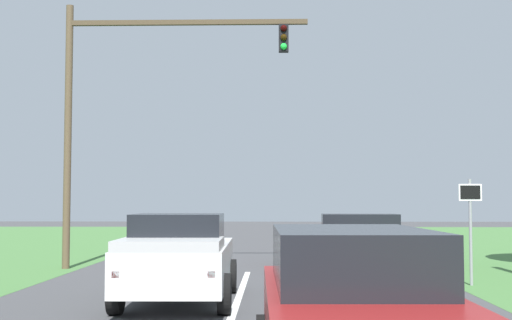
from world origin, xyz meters
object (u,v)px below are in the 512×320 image
Objects in this scene: red_suv_near at (353,311)px; keep_moving_sign at (470,218)px; pickup_truck_lead at (179,258)px; crossing_suv_far at (355,238)px; traffic_light at (128,94)px.

keep_moving_sign reaches higher than red_suv_near.
keep_moving_sign reaches higher than pickup_truck_lead.
crossing_suv_far is (-2.33, 5.70, -0.84)m from keep_moving_sign.
pickup_truck_lead is 9.24m from traffic_light.
keep_moving_sign is at bearing 24.83° from pickup_truck_lead.
crossing_suv_far is (4.84, 9.02, -0.06)m from pickup_truck_lead.
red_suv_near is 16.35m from traffic_light.
traffic_light is at bearing 110.32° from pickup_truck_lead.
keep_moving_sign is at bearing -22.56° from traffic_light.
red_suv_near is 1.75× the size of keep_moving_sign.
red_suv_near is at bearing -112.24° from keep_moving_sign.
pickup_truck_lead is (-2.89, 7.16, -0.01)m from red_suv_near.
traffic_light reaches higher than crossing_suv_far.
traffic_light reaches higher than pickup_truck_lead.
pickup_truck_lead is at bearing -155.17° from keep_moving_sign.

